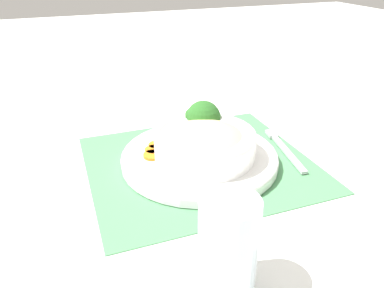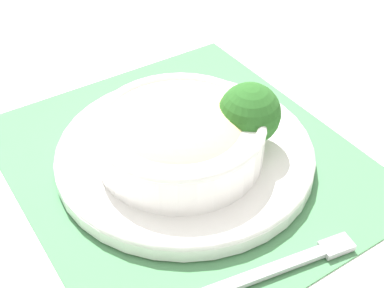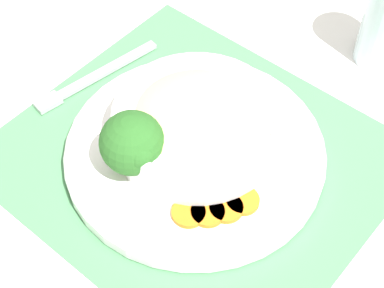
# 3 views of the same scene
# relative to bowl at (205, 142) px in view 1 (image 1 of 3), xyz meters

# --- Properties ---
(ground_plane) EXTENTS (4.00, 4.00, 0.00)m
(ground_plane) POSITION_rel_bowl_xyz_m (-0.01, 0.01, -0.05)
(ground_plane) COLOR white
(placemat) EXTENTS (0.43, 0.38, 0.00)m
(placemat) POSITION_rel_bowl_xyz_m (-0.01, 0.01, -0.05)
(placemat) COLOR #4C8C59
(placemat) RESTS_ON ground_plane
(plate) EXTENTS (0.30, 0.30, 0.02)m
(plate) POSITION_rel_bowl_xyz_m (-0.01, 0.01, -0.04)
(plate) COLOR white
(plate) RESTS_ON placemat
(bowl) EXTENTS (0.19, 0.19, 0.06)m
(bowl) POSITION_rel_bowl_xyz_m (0.00, 0.00, 0.00)
(bowl) COLOR white
(bowl) RESTS_ON plate
(broccoli_floret) EXTENTS (0.07, 0.07, 0.08)m
(broccoli_floret) POSITION_rel_bowl_xyz_m (0.03, 0.08, 0.01)
(broccoli_floret) COLOR #84AD5B
(broccoli_floret) RESTS_ON plate
(carrot_slice_near) EXTENTS (0.04, 0.04, 0.01)m
(carrot_slice_near) POSITION_rel_bowl_xyz_m (-0.06, 0.08, -0.03)
(carrot_slice_near) COLOR orange
(carrot_slice_near) RESTS_ON plate
(carrot_slice_middle) EXTENTS (0.04, 0.04, 0.01)m
(carrot_slice_middle) POSITION_rel_bowl_xyz_m (-0.07, 0.07, -0.03)
(carrot_slice_middle) COLOR orange
(carrot_slice_middle) RESTS_ON plate
(carrot_slice_far) EXTENTS (0.04, 0.04, 0.01)m
(carrot_slice_far) POSITION_rel_bowl_xyz_m (-0.08, 0.05, -0.03)
(carrot_slice_far) COLOR orange
(carrot_slice_far) RESTS_ON plate
(carrot_slice_extra) EXTENTS (0.04, 0.04, 0.01)m
(carrot_slice_extra) POSITION_rel_bowl_xyz_m (-0.09, 0.03, -0.03)
(carrot_slice_extra) COLOR orange
(carrot_slice_extra) RESTS_ON plate
(water_glass) EXTENTS (0.07, 0.07, 0.13)m
(water_glass) POSITION_rel_bowl_xyz_m (-0.09, -0.28, 0.01)
(water_glass) COLOR silver
(water_glass) RESTS_ON ground_plane
(fork) EXTENTS (0.05, 0.18, 0.01)m
(fork) POSITION_rel_bowl_xyz_m (0.18, 0.01, -0.04)
(fork) COLOR #B7B7BC
(fork) RESTS_ON placemat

